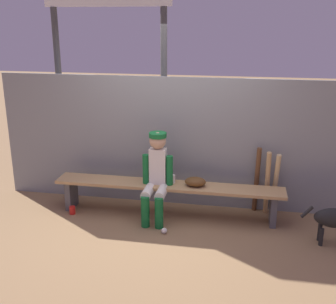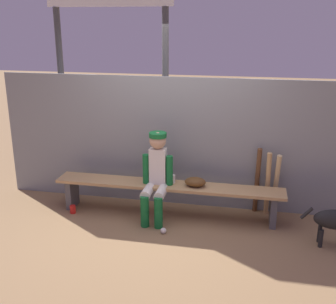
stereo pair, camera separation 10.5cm
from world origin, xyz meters
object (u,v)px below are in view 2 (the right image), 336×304
at_px(baseball, 163,231).
at_px(player_seated, 156,174).
at_px(dugout_bench, 168,190).
at_px(bat_wood_dark, 257,181).
at_px(bat_wood_tan, 268,184).
at_px(baseball_glove, 195,182).
at_px(cup_on_bench, 172,179).
at_px(cup_on_ground, 73,209).
at_px(bat_wood_natural, 276,184).
at_px(scoreboard, 113,11).

bearing_deg(baseball, player_seated, 114.35).
height_order(dugout_bench, baseball, dugout_bench).
bearing_deg(player_seated, bat_wood_dark, 18.83).
bearing_deg(dugout_bench, bat_wood_tan, 12.19).
bearing_deg(baseball_glove, bat_wood_dark, 22.59).
xyz_separation_m(player_seated, bat_wood_tan, (1.44, 0.39, -0.18)).
bearing_deg(bat_wood_tan, baseball, -147.51).
bearing_deg(cup_on_bench, dugout_bench, -131.85).
relative_size(bat_wood_dark, cup_on_ground, 8.56).
bearing_deg(bat_wood_dark, bat_wood_tan, -19.89).
distance_m(baseball_glove, bat_wood_natural, 1.10).
bearing_deg(bat_wood_natural, cup_on_bench, -169.24).
bearing_deg(cup_on_ground, dugout_bench, 9.10).
xyz_separation_m(bat_wood_tan, baseball, (-1.26, -0.80, -0.42)).
height_order(player_seated, baseball, player_seated).
height_order(bat_wood_dark, baseball, bat_wood_dark).
distance_m(dugout_bench, scoreboard, 2.78).
distance_m(dugout_bench, cup_on_bench, 0.16).
distance_m(bat_wood_tan, cup_on_ground, 2.69).
bearing_deg(player_seated, cup_on_ground, -175.25).
bearing_deg(cup_on_bench, bat_wood_dark, 14.01).
bearing_deg(scoreboard, player_seated, -52.98).
height_order(bat_wood_dark, cup_on_ground, bat_wood_dark).
bearing_deg(dugout_bench, baseball, -84.62).
relative_size(baseball_glove, bat_wood_natural, 0.31).
xyz_separation_m(player_seated, bat_wood_dark, (1.30, 0.44, -0.16)).
relative_size(baseball, scoreboard, 0.02).
relative_size(bat_wood_tan, baseball, 12.21).
distance_m(cup_on_bench, scoreboard, 2.66).
xyz_separation_m(baseball, cup_on_bench, (-0.00, 0.57, 0.47)).
relative_size(dugout_bench, scoreboard, 0.81).
bearing_deg(cup_on_ground, bat_wood_tan, 10.66).
distance_m(bat_wood_dark, cup_on_bench, 1.16).
height_order(bat_wood_tan, scoreboard, scoreboard).
xyz_separation_m(bat_wood_dark, cup_on_ground, (-2.47, -0.54, -0.42)).
height_order(baseball_glove, cup_on_ground, baseball_glove).
xyz_separation_m(bat_wood_dark, scoreboard, (-2.23, 0.78, 2.21)).
height_order(bat_wood_dark, bat_wood_tan, bat_wood_dark).
xyz_separation_m(baseball_glove, scoreboard, (-1.43, 1.12, 2.16)).
bearing_deg(player_seated, bat_wood_natural, 15.32).
height_order(cup_on_ground, scoreboard, scoreboard).
bearing_deg(dugout_bench, player_seated, -140.60).
bearing_deg(baseball, bat_wood_natural, 31.34).
height_order(player_seated, baseball_glove, player_seated).
distance_m(dugout_bench, bat_wood_natural, 1.45).
height_order(dugout_bench, bat_wood_tan, bat_wood_tan).
relative_size(dugout_bench, bat_wood_dark, 3.27).
bearing_deg(baseball, scoreboard, 124.17).
relative_size(player_seated, bat_wood_tan, 1.29).
bearing_deg(baseball_glove, scoreboard, 142.00).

